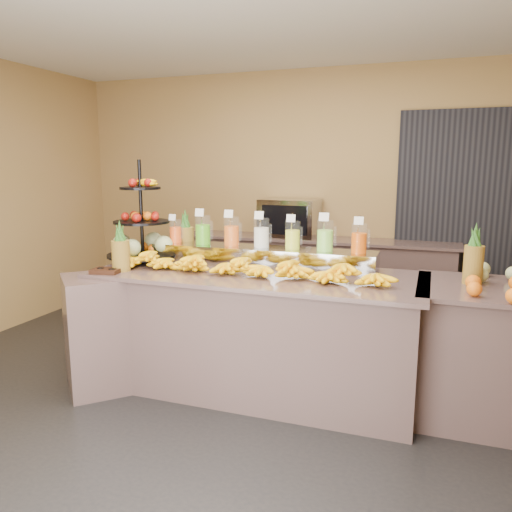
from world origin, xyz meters
The scene contains 20 objects.
ground centered at (0.00, 0.00, 0.00)m, with size 6.00×6.00×0.00m, color black.
room_envelope centered at (0.19, 0.79, 1.88)m, with size 6.04×5.02×2.82m.
buffet_counter centered at (-0.12, 0.26, 0.47)m, with size 2.75×1.25×0.93m.
right_counter centered at (1.70, 0.40, 0.47)m, with size 1.08×0.88×0.93m.
back_ledge centered at (0.00, 2.25, 0.47)m, with size 3.10×0.55×0.93m.
pitcher_tray centered at (-0.06, 0.58, 1.01)m, with size 1.85×0.30×0.15m, color gray.
juice_pitcher_orange_a centered at (-0.84, 0.58, 1.17)m, with size 0.11×0.11×0.26m.
juice_pitcher_green centered at (-0.58, 0.58, 1.19)m, with size 0.13×0.13×0.31m.
juice_pitcher_orange_b centered at (-0.32, 0.58, 1.19)m, with size 0.13×0.13×0.31m.
juice_pitcher_milk centered at (-0.06, 0.58, 1.18)m, with size 0.13×0.13×0.31m.
juice_pitcher_lemon centered at (0.20, 0.58, 1.18)m, with size 0.12×0.12×0.29m.
juice_pitcher_lime centered at (0.46, 0.58, 1.19)m, with size 0.13×0.13×0.31m.
juice_pitcher_orange_c centered at (0.72, 0.58, 1.18)m, with size 0.12×0.12×0.29m.
banana_heap centered at (-0.08, 0.23, 1.01)m, with size 2.16×0.20×0.18m.
fruit_stand centered at (-1.05, 0.45, 1.15)m, with size 0.67×0.67×0.85m.
condiment_caddy centered at (-1.07, -0.08, 0.95)m, with size 0.21×0.16×0.03m, color #32170E.
pineapple_left_a centered at (-1.01, 0.02, 1.08)m, with size 0.14×0.14×0.40m.
pineapple_left_b centered at (-0.80, 0.70, 1.09)m, with size 0.15×0.15×0.43m.
right_fruit_pile centered at (1.68, 0.30, 1.01)m, with size 0.50×0.48×0.27m.
oven_warmer centered at (-0.29, 2.25, 1.14)m, with size 0.64×0.45×0.43m, color gray.
Camera 1 is at (1.24, -3.19, 1.74)m, focal length 35.00 mm.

